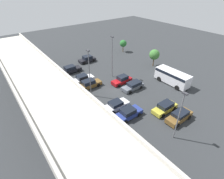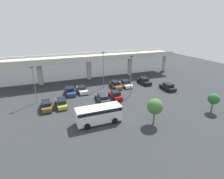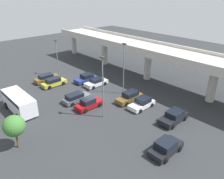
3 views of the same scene
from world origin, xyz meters
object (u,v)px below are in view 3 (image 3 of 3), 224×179
(parked_car_9, at_px, (166,147))
(lamp_post_mid_lot, at_px, (57,55))
(parked_car_6, at_px, (130,97))
(parked_car_8, at_px, (174,117))
(parked_car_5, at_px, (89,104))
(parked_car_2, at_px, (86,78))
(lamp_post_by_overpass, at_px, (103,84))
(tree_front_left, at_px, (14,126))
(lamp_post_near_aisle, at_px, (124,66))
(parked_car_4, at_px, (76,98))
(parked_car_7, at_px, (142,103))
(parked_car_1, at_px, (54,82))
(parked_car_0, at_px, (47,78))
(shuttle_bus, at_px, (19,101))
(parked_car_3, at_px, (96,82))

(parked_car_9, relative_size, lamp_post_mid_lot, 0.58)
(parked_car_6, xyz_separation_m, lamp_post_mid_lot, (-18.35, -2.41, 3.64))
(parked_car_8, xyz_separation_m, lamp_post_mid_lot, (-26.66, -2.48, 3.67))
(parked_car_5, relative_size, lamp_post_mid_lot, 0.59)
(parked_car_2, height_order, parked_car_5, parked_car_5)
(parked_car_2, xyz_separation_m, parked_car_9, (22.63, -5.77, 0.01))
(parked_car_8, relative_size, lamp_post_by_overpass, 0.53)
(parked_car_8, relative_size, tree_front_left, 1.14)
(lamp_post_near_aisle, bearing_deg, parked_car_6, -25.07)
(lamp_post_by_overpass, relative_size, tree_front_left, 2.13)
(parked_car_2, distance_m, parked_car_4, 8.38)
(parked_car_5, bearing_deg, parked_car_9, -89.33)
(parked_car_8, distance_m, tree_front_left, 20.31)
(parked_car_5, distance_m, tree_front_left, 12.02)
(parked_car_7, distance_m, tree_front_left, 18.31)
(parked_car_1, distance_m, parked_car_4, 8.19)
(parked_car_0, distance_m, shuttle_bus, 11.40)
(parked_car_4, xyz_separation_m, lamp_post_near_aisle, (3.02, 7.83, 4.44))
(parked_car_9, distance_m, shuttle_bus, 21.92)
(parked_car_5, xyz_separation_m, parked_car_9, (13.95, 0.16, 0.00))
(parked_car_7, bearing_deg, shuttle_bus, -39.28)
(parked_car_9, bearing_deg, parked_car_6, 61.61)
(lamp_post_by_overpass, xyz_separation_m, tree_front_left, (-1.68, -11.57, -2.23))
(parked_car_9, distance_m, tree_front_left, 17.09)
(parked_car_4, bearing_deg, tree_front_left, -156.70)
(parked_car_3, height_order, parked_car_5, parked_car_5)
(parked_car_4, relative_size, lamp_post_near_aisle, 0.51)
(parked_car_0, xyz_separation_m, parked_car_3, (8.10, 6.00, -0.08))
(parked_car_4, relative_size, parked_car_8, 0.95)
(tree_front_left, bearing_deg, parked_car_7, 78.55)
(lamp_post_by_overpass, bearing_deg, lamp_post_near_aisle, 115.00)
(parked_car_9, xyz_separation_m, shuttle_bus, (-20.24, -8.36, 0.89))
(parked_car_8, distance_m, parked_car_9, 6.84)
(parked_car_2, relative_size, lamp_post_mid_lot, 0.61)
(parked_car_1, distance_m, parked_car_9, 25.19)
(shuttle_bus, bearing_deg, parked_car_5, 52.46)
(parked_car_0, distance_m, parked_car_4, 10.91)
(parked_car_1, height_order, parked_car_2, parked_car_2)
(parked_car_7, height_order, shuttle_bus, shuttle_bus)
(parked_car_6, relative_size, parked_car_8, 1.01)
(lamp_post_mid_lot, bearing_deg, parked_car_1, -39.33)
(parked_car_4, height_order, parked_car_7, parked_car_7)
(parked_car_1, xyz_separation_m, parked_car_3, (5.37, 5.98, -0.07))
(tree_front_left, bearing_deg, parked_car_2, 120.82)
(parked_car_0, height_order, parked_car_8, parked_car_8)
(parked_car_4, relative_size, parked_car_5, 1.03)
(parked_car_1, relative_size, parked_car_8, 0.97)
(parked_car_3, distance_m, parked_car_6, 8.55)
(lamp_post_by_overpass, bearing_deg, parked_car_1, 178.81)
(parked_car_8, distance_m, lamp_post_near_aisle, 11.94)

